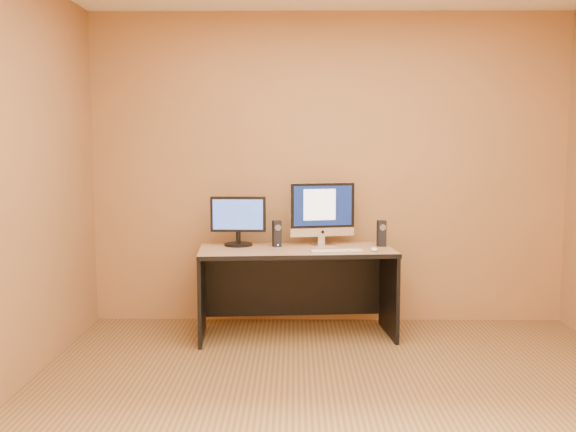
{
  "coord_description": "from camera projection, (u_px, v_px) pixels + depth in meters",
  "views": [
    {
      "loc": [
        -0.29,
        -3.42,
        1.48
      ],
      "look_at": [
        -0.34,
        1.41,
        0.96
      ],
      "focal_mm": 40.0,
      "sensor_mm": 36.0,
      "label": 1
    }
  ],
  "objects": [
    {
      "name": "keyboard",
      "position": [
        337.0,
        251.0,
        4.83
      ],
      "size": [
        0.42,
        0.17,
        0.02
      ],
      "primitive_type": "cube",
      "rotation": [
        0.0,
        0.0,
        0.16
      ],
      "color": "silver",
      "rests_on": "desk"
    },
    {
      "name": "mouse",
      "position": [
        374.0,
        249.0,
        4.86
      ],
      "size": [
        0.06,
        0.1,
        0.03
      ],
      "primitive_type": "ellipsoid",
      "rotation": [
        0.0,
        0.0,
        0.03
      ],
      "color": "white",
      "rests_on": "desk"
    },
    {
      "name": "walls",
      "position": [
        349.0,
        182.0,
        3.42
      ],
      "size": [
        4.0,
        4.0,
        2.6
      ],
      "primitive_type": null,
      "color": "#9D693F",
      "rests_on": "ground"
    },
    {
      "name": "cable_a",
      "position": [
        329.0,
        244.0,
        5.23
      ],
      "size": [
        0.12,
        0.17,
        0.01
      ],
      "primitive_type": "cylinder",
      "rotation": [
        1.57,
        0.0,
        0.6
      ],
      "color": "black",
      "rests_on": "desk"
    },
    {
      "name": "cable_b",
      "position": [
        321.0,
        243.0,
        5.28
      ],
      "size": [
        0.07,
        0.16,
        0.01
      ],
      "primitive_type": "cylinder",
      "rotation": [
        1.57,
        0.0,
        -0.41
      ],
      "color": "black",
      "rests_on": "desk"
    },
    {
      "name": "desk",
      "position": [
        296.0,
        293.0,
        5.03
      ],
      "size": [
        1.56,
        0.78,
        0.7
      ],
      "primitive_type": null,
      "rotation": [
        0.0,
        0.0,
        0.08
      ],
      "color": "tan",
      "rests_on": "ground"
    },
    {
      "name": "speaker_right",
      "position": [
        381.0,
        233.0,
        5.11
      ],
      "size": [
        0.07,
        0.08,
        0.21
      ],
      "primitive_type": null,
      "rotation": [
        0.0,
        0.0,
        0.14
      ],
      "color": "black",
      "rests_on": "desk"
    },
    {
      "name": "floor",
      "position": [
        346.0,
        416.0,
        3.56
      ],
      "size": [
        4.0,
        4.0,
        0.0
      ],
      "primitive_type": "plane",
      "color": "brown",
      "rests_on": "ground"
    },
    {
      "name": "speaker_left",
      "position": [
        277.0,
        234.0,
        5.09
      ],
      "size": [
        0.08,
        0.08,
        0.21
      ],
      "primitive_type": null,
      "rotation": [
        0.0,
        0.0,
        0.28
      ],
      "color": "black",
      "rests_on": "desk"
    },
    {
      "name": "imac",
      "position": [
        323.0,
        213.0,
        5.14
      ],
      "size": [
        0.57,
        0.31,
        0.52
      ],
      "primitive_type": null,
      "rotation": [
        0.0,
        0.0,
        0.22
      ],
      "color": "silver",
      "rests_on": "desk"
    },
    {
      "name": "second_monitor",
      "position": [
        238.0,
        221.0,
        5.13
      ],
      "size": [
        0.46,
        0.24,
        0.4
      ],
      "primitive_type": null,
      "rotation": [
        0.0,
        0.0,
        -0.03
      ],
      "color": "black",
      "rests_on": "desk"
    }
  ]
}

